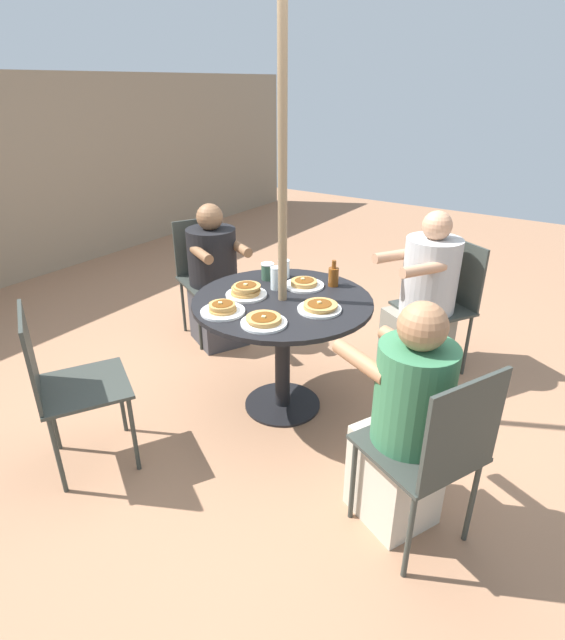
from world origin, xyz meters
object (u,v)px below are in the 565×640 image
at_px(patio_table, 282,320).
at_px(pancake_plate_b, 246,291).
at_px(drinking_glass_a, 284,269).
at_px(diner_south, 404,428).
at_px(syrup_bottle, 334,276).
at_px(pancake_plate_a, 320,307).
at_px(patio_chair_west, 444,298).
at_px(patio_chair_north, 206,270).
at_px(patio_chair_east, 64,380).
at_px(diner_north, 215,283).
at_px(coffee_cup, 268,271).
at_px(pancake_plate_e, 223,309).
at_px(patio_chair_south, 434,448).
at_px(pancake_plate_d, 264,321).
at_px(drinking_glass_b, 276,278).
at_px(diner_west, 423,304).
at_px(pancake_plate_c, 304,284).

distance_m(patio_table, pancake_plate_b, 0.27).
bearing_deg(drinking_glass_a, diner_south, -123.56).
bearing_deg(pancake_plate_b, syrup_bottle, -39.10).
bearing_deg(syrup_bottle, pancake_plate_a, -162.64).
xyz_separation_m(patio_chair_west, syrup_bottle, (-0.69, 0.50, 0.27)).
xyz_separation_m(patio_chair_north, syrup_bottle, (-0.20, -1.24, 0.27)).
xyz_separation_m(patio_chair_east, syrup_bottle, (1.42, -0.75, 0.27)).
bearing_deg(patio_chair_east, diner_south, 51.10).
relative_size(pancake_plate_a, syrup_bottle, 1.49).
height_order(diner_north, diner_south, diner_south).
relative_size(syrup_bottle, coffee_cup, 1.53).
xyz_separation_m(diner_north, patio_chair_east, (-1.53, -0.33, 0.05)).
bearing_deg(pancake_plate_e, syrup_bottle, -24.10).
bearing_deg(pancake_plate_b, pancake_plate_e, -171.31).
bearing_deg(patio_chair_east, pancake_plate_e, 88.47).
xyz_separation_m(patio_chair_south, pancake_plate_e, (0.19, 1.27, 0.23)).
bearing_deg(pancake_plate_d, pancake_plate_a, -26.21).
bearing_deg(coffee_cup, pancake_plate_e, -170.61).
bearing_deg(pancake_plate_e, pancake_plate_a, -52.69).
distance_m(pancake_plate_b, coffee_cup, 0.30).
bearing_deg(drinking_glass_b, pancake_plate_d, -152.73).
distance_m(patio_chair_east, patio_chair_west, 2.45).
height_order(pancake_plate_a, coffee_cup, coffee_cup).
distance_m(diner_south, patio_chair_west, 1.53).
bearing_deg(diner_west, drinking_glass_b, 80.99).
relative_size(patio_chair_north, pancake_plate_b, 3.77).
height_order(patio_chair_north, pancake_plate_d, patio_chair_north).
xyz_separation_m(patio_table, diner_south, (-0.46, -0.95, -0.09)).
distance_m(patio_chair_south, diner_south, 0.18).
bearing_deg(pancake_plate_a, patio_table, 86.52).
xyz_separation_m(pancake_plate_b, pancake_plate_d, (-0.25, -0.31, -0.01)).
distance_m(patio_table, pancake_plate_a, 0.30).
distance_m(patio_chair_south, pancake_plate_d, 1.05).
bearing_deg(pancake_plate_a, pancake_plate_b, 97.57).
distance_m(diner_north, drinking_glass_a, 0.82).
xyz_separation_m(pancake_plate_c, syrup_bottle, (0.11, -0.14, 0.05)).
bearing_deg(pancake_plate_c, patio_chair_east, 155.12).
relative_size(patio_table, patio_chair_east, 1.15).
distance_m(pancake_plate_e, coffee_cup, 0.56).
relative_size(patio_chair_east, pancake_plate_c, 3.77).
bearing_deg(pancake_plate_d, patio_table, 17.62).
distance_m(patio_table, diner_north, 1.05).
bearing_deg(pancake_plate_d, pancake_plate_e, 92.48).
height_order(patio_chair_south, pancake_plate_d, patio_chair_south).
relative_size(coffee_cup, drinking_glass_b, 0.77).
height_order(patio_chair_west, drinking_glass_a, patio_chair_west).
height_order(diner_west, pancake_plate_e, diner_west).
bearing_deg(patio_chair_south, patio_chair_west, 41.96).
relative_size(patio_table, diner_south, 0.94).
relative_size(patio_chair_north, coffee_cup, 8.60).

